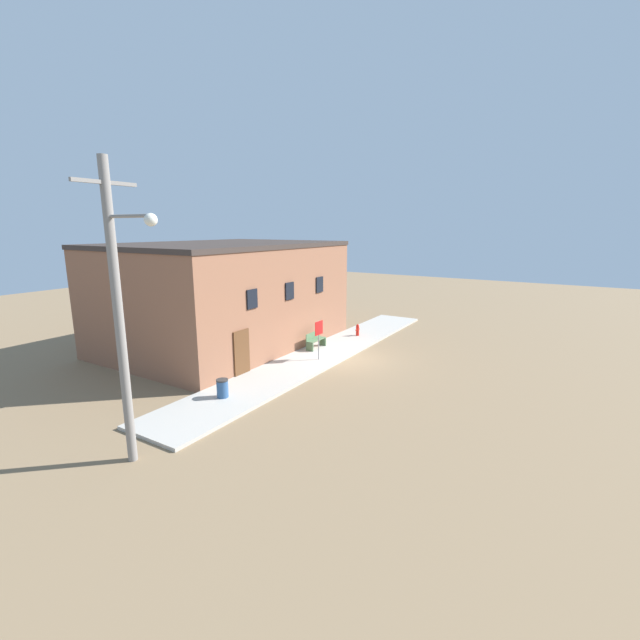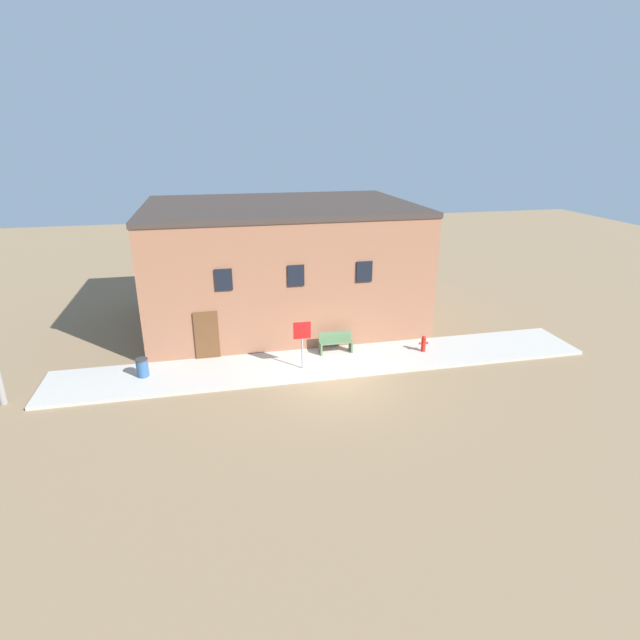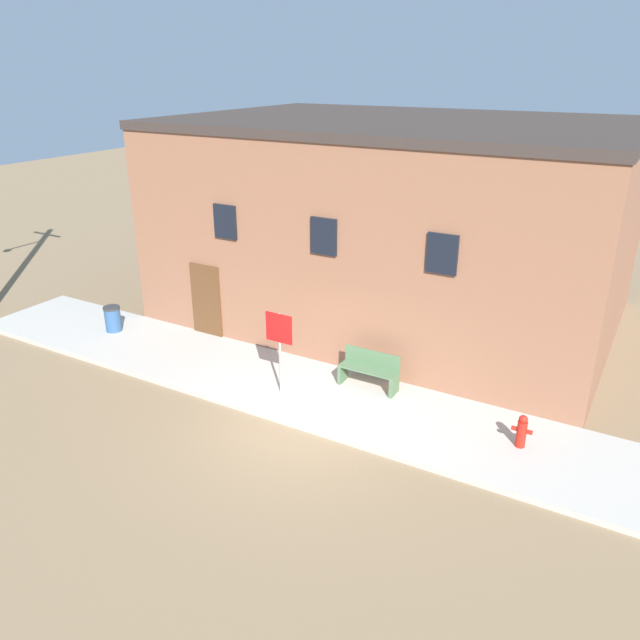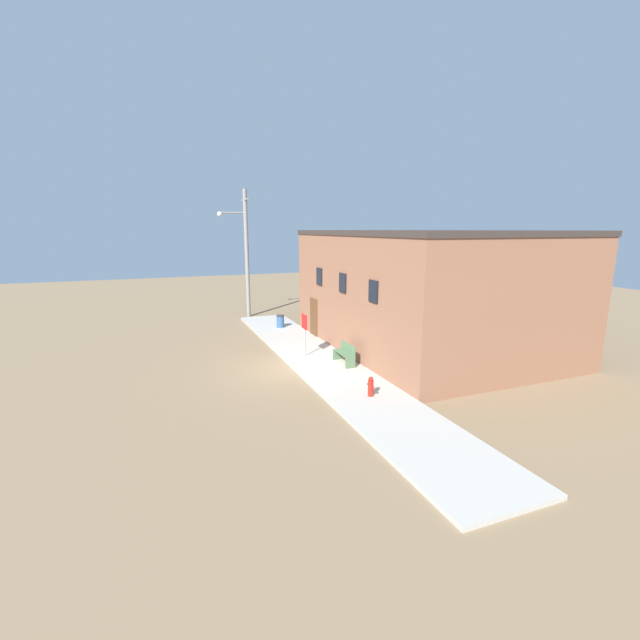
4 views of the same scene
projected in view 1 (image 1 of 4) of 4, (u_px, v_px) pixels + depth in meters
ground_plane at (347, 359)px, 22.36m from camera, size 80.00×80.00×0.00m
sidewalk at (323, 354)px, 23.10m from camera, size 22.29×2.91×0.14m
brick_building at (225, 294)px, 24.70m from camera, size 12.86×9.22×5.92m
fire_hydrant at (358, 330)px, 26.67m from camera, size 0.42×0.20×0.72m
stop_sign at (319, 333)px, 21.62m from camera, size 0.70×0.06×2.01m
bench at (315, 340)px, 23.89m from camera, size 1.44×0.44×0.91m
trash_bin at (222, 388)px, 16.97m from camera, size 0.48×0.48×0.74m
utility_pole at (120, 309)px, 11.68m from camera, size 1.80×1.99×8.58m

